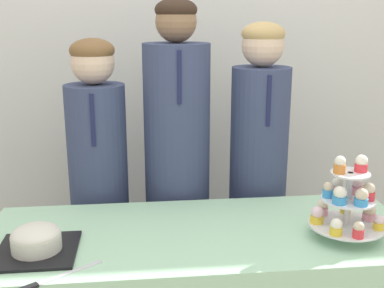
{
  "coord_description": "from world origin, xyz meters",
  "views": [
    {
      "loc": [
        -0.21,
        -1.3,
        1.49
      ],
      "look_at": [
        -0.03,
        0.34,
        1.05
      ],
      "focal_mm": 45.0,
      "sensor_mm": 36.0,
      "label": 1
    }
  ],
  "objects_px": {
    "round_cake": "(36,240)",
    "student_2": "(258,186)",
    "cupcake_stand": "(348,202)",
    "cake_knife": "(41,283)",
    "student_0": "(100,198)",
    "student_1": "(177,182)"
  },
  "relations": [
    {
      "from": "student_1",
      "to": "student_2",
      "type": "relative_size",
      "value": 1.07
    },
    {
      "from": "round_cake",
      "to": "student_2",
      "type": "height_order",
      "value": "student_2"
    },
    {
      "from": "round_cake",
      "to": "cupcake_stand",
      "type": "height_order",
      "value": "cupcake_stand"
    },
    {
      "from": "student_1",
      "to": "student_2",
      "type": "distance_m",
      "value": 0.38
    },
    {
      "from": "cupcake_stand",
      "to": "student_0",
      "type": "relative_size",
      "value": 0.22
    },
    {
      "from": "student_2",
      "to": "round_cake",
      "type": "bearing_deg",
      "value": -146.54
    },
    {
      "from": "cupcake_stand",
      "to": "student_0",
      "type": "height_order",
      "value": "student_0"
    },
    {
      "from": "cake_knife",
      "to": "student_2",
      "type": "relative_size",
      "value": 0.18
    },
    {
      "from": "round_cake",
      "to": "student_2",
      "type": "bearing_deg",
      "value": 33.46
    },
    {
      "from": "round_cake",
      "to": "cupcake_stand",
      "type": "relative_size",
      "value": 0.87
    },
    {
      "from": "cupcake_stand",
      "to": "student_1",
      "type": "height_order",
      "value": "student_1"
    },
    {
      "from": "round_cake",
      "to": "cake_knife",
      "type": "bearing_deg",
      "value": -76.23
    },
    {
      "from": "cake_knife",
      "to": "student_0",
      "type": "bearing_deg",
      "value": 47.84
    },
    {
      "from": "round_cake",
      "to": "student_0",
      "type": "relative_size",
      "value": 0.19
    },
    {
      "from": "cupcake_stand",
      "to": "student_2",
      "type": "relative_size",
      "value": 0.21
    },
    {
      "from": "cake_knife",
      "to": "student_1",
      "type": "relative_size",
      "value": 0.17
    },
    {
      "from": "student_1",
      "to": "student_0",
      "type": "bearing_deg",
      "value": -180.0
    },
    {
      "from": "student_1",
      "to": "student_2",
      "type": "xyz_separation_m",
      "value": [
        0.38,
        -0.0,
        -0.03
      ]
    },
    {
      "from": "student_0",
      "to": "student_1",
      "type": "distance_m",
      "value": 0.36
    },
    {
      "from": "round_cake",
      "to": "student_0",
      "type": "distance_m",
      "value": 0.62
    },
    {
      "from": "cupcake_stand",
      "to": "student_2",
      "type": "distance_m",
      "value": 0.64
    },
    {
      "from": "cake_knife",
      "to": "student_0",
      "type": "relative_size",
      "value": 0.19
    }
  ]
}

